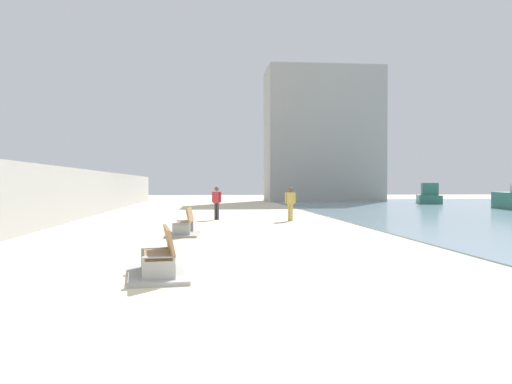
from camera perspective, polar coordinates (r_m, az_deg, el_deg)
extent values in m
plane|color=beige|center=(25.61, -4.05, -3.20)|extent=(120.00, 120.00, 0.00)
cube|color=#9E9E99|center=(26.45, -20.52, -0.29)|extent=(0.80, 64.00, 2.61)
cube|color=#9E9E99|center=(9.61, -10.78, -8.54)|extent=(0.62, 0.28, 0.50)
cube|color=#9E9E99|center=(10.99, -11.09, -7.35)|extent=(0.62, 0.28, 0.50)
cube|color=#997047|center=(10.27, -10.95, -6.79)|extent=(0.71, 1.65, 0.06)
cube|color=#997047|center=(10.25, -9.66, -5.23)|extent=(0.38, 1.61, 0.50)
cube|color=#9E9E99|center=(10.33, -10.94, -9.04)|extent=(1.37, 2.23, 0.08)
cube|color=#9E9E99|center=(17.78, -8.31, -4.20)|extent=(0.61, 0.23, 0.50)
cube|color=#9E9E99|center=(19.17, -7.87, -3.83)|extent=(0.61, 0.23, 0.50)
cube|color=#997047|center=(18.46, -8.08, -3.38)|extent=(0.59, 1.63, 0.06)
cube|color=#997047|center=(18.42, -7.37, -2.52)|extent=(0.25, 1.61, 0.50)
cube|color=#9E9E99|center=(18.49, -8.08, -4.65)|extent=(1.22, 2.16, 0.08)
cylinder|color=#333338|center=(26.23, -4.27, -2.18)|extent=(0.12, 0.12, 0.84)
cylinder|color=#333338|center=(26.29, -4.52, -2.18)|extent=(0.12, 0.12, 0.84)
cube|color=#B22D33|center=(26.23, -4.40, -0.62)|extent=(0.37, 0.31, 0.59)
sphere|color=brown|center=(26.22, -4.40, 0.35)|extent=(0.23, 0.23, 0.23)
cylinder|color=#B22D33|center=(26.13, -3.97, -0.56)|extent=(0.09, 0.09, 0.54)
cylinder|color=#B22D33|center=(26.33, -4.82, -0.55)|extent=(0.09, 0.09, 0.54)
cylinder|color=gold|center=(25.32, 3.69, -2.31)|extent=(0.12, 0.12, 0.82)
cylinder|color=gold|center=(25.29, 3.98, -2.31)|extent=(0.12, 0.12, 0.82)
cube|color=gold|center=(25.28, 3.84, -0.72)|extent=(0.36, 0.28, 0.58)
sphere|color=brown|center=(25.27, 3.84, 0.27)|extent=(0.22, 0.22, 0.22)
cylinder|color=gold|center=(25.32, 3.35, -0.65)|extent=(0.09, 0.09, 0.53)
cylinder|color=gold|center=(25.24, 4.33, -0.65)|extent=(0.09, 0.09, 0.53)
cube|color=#337060|center=(50.07, 18.68, -0.76)|extent=(3.21, 4.53, 0.77)
cube|color=#337060|center=(49.44, 18.75, 0.31)|extent=(1.90, 2.16, 1.12)
cube|color=#9E9E99|center=(55.17, 7.44, 6.24)|extent=(12.00, 6.00, 13.98)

